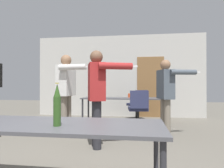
{
  "coord_description": "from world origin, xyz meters",
  "views": [
    {
      "loc": [
        0.76,
        -1.5,
        1.07
      ],
      "look_at": [
        0.23,
        2.24,
        1.1
      ],
      "focal_mm": 32.0,
      "sensor_mm": 36.0,
      "label": 1
    }
  ],
  "objects_px": {
    "office_chair_far_right": "(138,106)",
    "drink_cup": "(129,95)",
    "person_near_casual": "(67,87)",
    "office_chair_side_rolled": "(138,111)",
    "beer_bottle": "(57,106)",
    "person_far_watching": "(97,89)",
    "person_center_tall": "(166,90)"
  },
  "relations": [
    {
      "from": "person_near_casual",
      "to": "drink_cup",
      "type": "distance_m",
      "value": 2.14
    },
    {
      "from": "person_near_casual",
      "to": "person_far_watching",
      "type": "bearing_deg",
      "value": 52.69
    },
    {
      "from": "office_chair_far_right",
      "to": "person_near_casual",
      "type": "bearing_deg",
      "value": -164.33
    },
    {
      "from": "person_near_casual",
      "to": "beer_bottle",
      "type": "relative_size",
      "value": 4.65
    },
    {
      "from": "person_center_tall",
      "to": "office_chair_far_right",
      "type": "relative_size",
      "value": 1.75
    },
    {
      "from": "beer_bottle",
      "to": "person_far_watching",
      "type": "bearing_deg",
      "value": 90.8
    },
    {
      "from": "office_chair_far_right",
      "to": "office_chair_side_rolled",
      "type": "distance_m",
      "value": 1.37
    },
    {
      "from": "person_center_tall",
      "to": "office_chair_far_right",
      "type": "distance_m",
      "value": 2.09
    },
    {
      "from": "person_far_watching",
      "to": "person_center_tall",
      "type": "distance_m",
      "value": 1.62
    },
    {
      "from": "person_far_watching",
      "to": "person_center_tall",
      "type": "relative_size",
      "value": 1.04
    },
    {
      "from": "office_chair_side_rolled",
      "to": "drink_cup",
      "type": "height_order",
      "value": "office_chair_side_rolled"
    },
    {
      "from": "beer_bottle",
      "to": "drink_cup",
      "type": "relative_size",
      "value": 3.24
    },
    {
      "from": "person_far_watching",
      "to": "office_chair_side_rolled",
      "type": "xyz_separation_m",
      "value": [
        0.69,
        1.54,
        -0.55
      ]
    },
    {
      "from": "person_center_tall",
      "to": "drink_cup",
      "type": "relative_size",
      "value": 14.0
    },
    {
      "from": "person_near_casual",
      "to": "drink_cup",
      "type": "relative_size",
      "value": 15.09
    },
    {
      "from": "person_far_watching",
      "to": "beer_bottle",
      "type": "xyz_separation_m",
      "value": [
        0.02,
        -1.75,
        -0.11
      ]
    },
    {
      "from": "person_near_casual",
      "to": "office_chair_side_rolled",
      "type": "distance_m",
      "value": 1.82
    },
    {
      "from": "drink_cup",
      "to": "person_center_tall",
      "type": "bearing_deg",
      "value": -60.26
    },
    {
      "from": "person_near_casual",
      "to": "beer_bottle",
      "type": "xyz_separation_m",
      "value": [
        0.89,
        -2.56,
        -0.15
      ]
    },
    {
      "from": "person_near_casual",
      "to": "office_chair_side_rolled",
      "type": "bearing_deg",
      "value": 120.79
    },
    {
      "from": "drink_cup",
      "to": "beer_bottle",
      "type": "bearing_deg",
      "value": -95.36
    },
    {
      "from": "office_chair_far_right",
      "to": "drink_cup",
      "type": "distance_m",
      "value": 0.58
    },
    {
      "from": "office_chair_far_right",
      "to": "beer_bottle",
      "type": "bearing_deg",
      "value": -136.02
    },
    {
      "from": "person_center_tall",
      "to": "drink_cup",
      "type": "bearing_deg",
      "value": -165.58
    },
    {
      "from": "person_center_tall",
      "to": "office_chair_far_right",
      "type": "bearing_deg",
      "value": -177.42
    },
    {
      "from": "drink_cup",
      "to": "person_far_watching",
      "type": "bearing_deg",
      "value": -99.61
    },
    {
      "from": "person_center_tall",
      "to": "beer_bottle",
      "type": "xyz_separation_m",
      "value": [
        -1.26,
        -2.73,
        -0.08
      ]
    },
    {
      "from": "person_far_watching",
      "to": "person_near_casual",
      "type": "bearing_deg",
      "value": -152.02
    },
    {
      "from": "person_center_tall",
      "to": "office_chair_far_right",
      "type": "xyz_separation_m",
      "value": [
        -0.62,
        1.92,
        -0.54
      ]
    },
    {
      "from": "office_chair_side_rolled",
      "to": "office_chair_far_right",
      "type": "bearing_deg",
      "value": 83.46
    },
    {
      "from": "beer_bottle",
      "to": "drink_cup",
      "type": "distance_m",
      "value": 4.27
    },
    {
      "from": "person_far_watching",
      "to": "drink_cup",
      "type": "relative_size",
      "value": 14.51
    }
  ]
}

